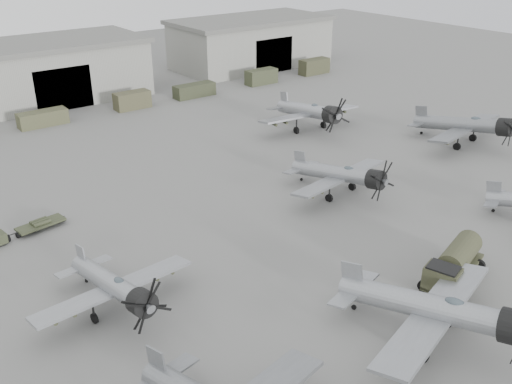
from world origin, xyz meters
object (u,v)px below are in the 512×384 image
at_px(aircraft_mid_2, 343,175).
at_px(tug_trailer, 12,234).
at_px(aircraft_mid_1, 116,287).
at_px(aircraft_near_1, 442,311).
at_px(aircraft_far_1, 311,112).
at_px(fuel_tanker, 455,262).
at_px(aircraft_mid_3, 469,125).

relative_size(aircraft_mid_2, tug_trailer, 1.70).
height_order(aircraft_mid_1, aircraft_mid_2, aircraft_mid_2).
height_order(aircraft_near_1, tug_trailer, aircraft_near_1).
bearing_deg(aircraft_far_1, aircraft_mid_1, -143.92).
distance_m(aircraft_mid_1, aircraft_far_1, 41.28).
bearing_deg(aircraft_near_1, fuel_tanker, 12.93).
distance_m(aircraft_mid_1, tug_trailer, 15.01).
xyz_separation_m(aircraft_far_1, tug_trailer, (-38.74, -5.70, -2.02)).
bearing_deg(tug_trailer, aircraft_mid_3, -19.21).
distance_m(aircraft_far_1, tug_trailer, 39.20).
relative_size(aircraft_mid_2, aircraft_mid_3, 0.88).
bearing_deg(aircraft_far_1, aircraft_mid_2, -116.59).
xyz_separation_m(aircraft_mid_3, tug_trailer, (-49.98, 9.52, -2.00)).
distance_m(aircraft_mid_2, aircraft_far_1, 19.45).
height_order(aircraft_mid_3, tug_trailer, aircraft_mid_3).
height_order(aircraft_mid_2, tug_trailer, aircraft_mid_2).
bearing_deg(aircraft_mid_2, aircraft_near_1, -127.27).
bearing_deg(aircraft_near_1, aircraft_mid_3, 15.97).
distance_m(aircraft_mid_2, tug_trailer, 30.09).
height_order(aircraft_far_1, fuel_tanker, aircraft_far_1).
distance_m(aircraft_mid_2, fuel_tanker, 15.91).
bearing_deg(aircraft_far_1, aircraft_mid_3, -47.01).
height_order(aircraft_near_1, aircraft_mid_3, aircraft_mid_3).
bearing_deg(aircraft_mid_1, aircraft_near_1, -49.98).
bearing_deg(fuel_tanker, aircraft_mid_2, 58.91).
relative_size(aircraft_mid_3, aircraft_far_1, 0.99).
distance_m(aircraft_near_1, tug_trailer, 34.47).
bearing_deg(aircraft_mid_3, aircraft_near_1, -157.29).
xyz_separation_m(aircraft_near_1, aircraft_mid_3, (32.54, 20.15, 0.03)).
bearing_deg(aircraft_mid_2, aircraft_far_1, 48.82).
relative_size(aircraft_mid_1, fuel_tanker, 1.52).
bearing_deg(aircraft_mid_2, tug_trailer, 151.30).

